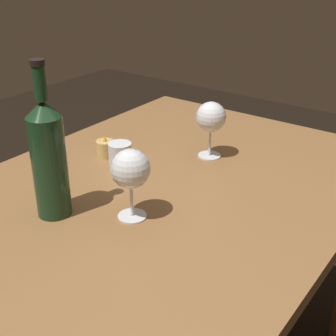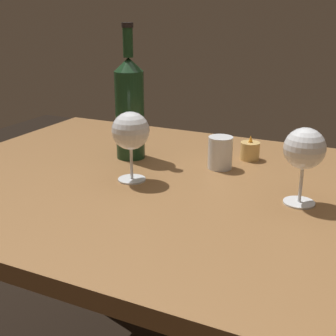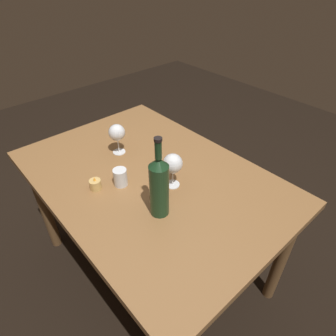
# 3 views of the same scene
# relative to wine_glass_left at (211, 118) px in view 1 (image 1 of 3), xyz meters

# --- Properties ---
(dining_table) EXTENTS (1.30, 0.90, 0.74)m
(dining_table) POSITION_rel_wine_glass_left_xyz_m (-0.26, -0.00, -0.21)
(dining_table) COLOR olive
(dining_table) RESTS_ON ground
(wine_glass_left) EXTENTS (0.09, 0.09, 0.16)m
(wine_glass_left) POSITION_rel_wine_glass_left_xyz_m (0.00, 0.00, 0.00)
(wine_glass_left) COLOR white
(wine_glass_left) RESTS_ON dining_table
(wine_glass_right) EXTENTS (0.09, 0.09, 0.17)m
(wine_glass_right) POSITION_rel_wine_glass_left_xyz_m (-0.39, -0.03, 0.00)
(wine_glass_right) COLOR white
(wine_glass_right) RESTS_ON dining_table
(wine_bottle) EXTENTS (0.08, 0.08, 0.35)m
(wine_bottle) POSITION_rel_wine_glass_left_xyz_m (-0.48, 0.12, 0.02)
(wine_bottle) COLOR #19381E
(wine_bottle) RESTS_ON dining_table
(water_tumbler) EXTENTS (0.06, 0.06, 0.08)m
(water_tumbler) POSITION_rel_wine_glass_left_xyz_m (-0.23, 0.14, -0.08)
(water_tumbler) COLOR white
(water_tumbler) RESTS_ON dining_table
(votive_candle) EXTENTS (0.05, 0.05, 0.07)m
(votive_candle) POSITION_rel_wine_glass_left_xyz_m (-0.18, 0.24, -0.09)
(votive_candle) COLOR #DBB266
(votive_candle) RESTS_ON dining_table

